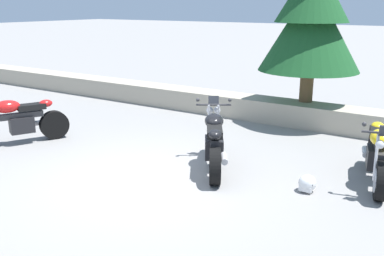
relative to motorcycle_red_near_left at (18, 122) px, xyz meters
The scene contains 7 objects.
ground_plane 3.50m from the motorcycle_red_near_left, ahead, with size 120.00×120.00×0.00m, color gray.
stone_wall 5.83m from the motorcycle_red_near_left, 53.58° to the left, with size 36.00×0.80×0.55m, color #A89E89.
motorcycle_red_near_left is the anchor object (origin of this frame).
motorcycle_black_centre 4.30m from the motorcycle_red_near_left, 13.67° to the left, with size 1.24×1.84×1.18m.
motorcycle_yellow_far_right 7.02m from the motorcycle_red_near_left, 15.44° to the left, with size 0.86×2.03×1.18m.
rider_helmet 6.02m from the motorcycle_red_near_left, ahead, with size 0.28×0.28×0.28m.
pine_tree_far_left 7.02m from the motorcycle_red_near_left, 47.60° to the left, with size 2.39×2.39×3.94m.
Camera 1 is at (4.43, -5.35, 2.86)m, focal length 40.99 mm.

